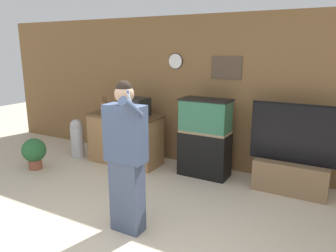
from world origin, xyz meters
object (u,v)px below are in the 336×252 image
Objects in this scene: microwave at (134,107)px; trash_bin at (77,138)px; knife_block at (104,106)px; potted_plant at (34,152)px; aquarium_on_stand at (205,138)px; counter_island at (125,139)px; person_standing at (125,156)px; tv_on_stand at (291,167)px.

microwave reaches higher than trash_bin.
knife_block is 1.44m from potted_plant.
aquarium_on_stand is 2.35× the size of potted_plant.
counter_island is at bearing -174.49° from aquarium_on_stand.
trash_bin is (-1.00, -0.19, -0.07)m from counter_island.
aquarium_on_stand is 0.74× the size of person_standing.
counter_island is at bearing -176.70° from tv_on_stand.
aquarium_on_stand reaches higher than knife_block.
counter_island is at bearing 2.22° from knife_block.
counter_island is 0.78× the size of person_standing.
tv_on_stand is 1.77× the size of trash_bin.
person_standing reaches higher than trash_bin.
person_standing reaches higher than potted_plant.
microwave is at bearing -173.24° from aquarium_on_stand.
trash_bin is at bearing -172.34° from aquarium_on_stand.
counter_island is 1.84× the size of trash_bin.
knife_block is 0.24× the size of aquarium_on_stand.
tv_on_stand is 4.20m from potted_plant.
tv_on_stand reaches higher than potted_plant.
person_standing reaches higher than microwave.
aquarium_on_stand is at bearing 23.86° from potted_plant.
tv_on_stand is 2.53m from person_standing.
knife_block is at bearing 54.24° from potted_plant.
potted_plant is at bearing -138.59° from counter_island.
trash_bin is (-2.49, -0.34, -0.26)m from aquarium_on_stand.
knife_block reaches higher than potted_plant.
tv_on_stand is at bearing 16.63° from potted_plant.
counter_island is 2.34m from person_standing.
aquarium_on_stand is at bearing 6.76° from microwave.
knife_block is at bearing -175.23° from aquarium_on_stand.
potted_plant is at bearing -125.76° from knife_block.
trash_bin is (0.18, 0.85, 0.07)m from potted_plant.
microwave is 0.63× the size of trash_bin.
potted_plant is (-2.67, -1.18, -0.33)m from aquarium_on_stand.
knife_block is 1.98m from aquarium_on_stand.
trash_bin is at bearing -162.64° from knife_block.
microwave reaches higher than knife_block.
person_standing reaches higher than aquarium_on_stand.
aquarium_on_stand is (1.94, 0.16, -0.38)m from knife_block.
person_standing is at bearing -44.81° from knife_block.
person_standing reaches higher than tv_on_stand.
microwave is 1.89m from potted_plant.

